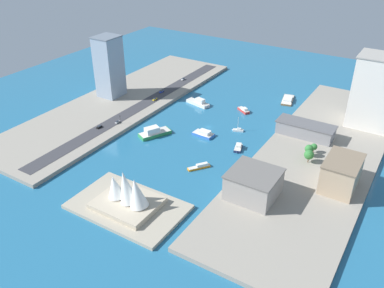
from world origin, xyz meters
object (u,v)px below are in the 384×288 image
Objects in this scene: hatchback_blue at (162,91)px; sailboat_small_white at (238,130)px; tower_tall_glass at (109,67)px; opera_landmark at (127,194)px; water_taxi_orange at (200,167)px; warehouse_low_gray at (305,129)px; ferry_green_doubledeck at (154,132)px; traffic_light_waterfront at (120,118)px; taxi_yellow_cab at (155,99)px; barge_flat_brown at (288,100)px; hotel_broad_white at (377,92)px; catamaran_blue at (204,134)px; carpark_squat_concrete at (253,184)px; sedan_silver at (117,122)px; suv_black at (99,127)px; ferry_white_commuter at (198,102)px; van_white at (183,79)px; patrol_launch_navy at (238,148)px; tugboat_red at (244,110)px; apartment_midrise_tan at (341,174)px.

sailboat_small_white is at bearing 163.76° from hatchback_blue.
opera_landmark is (-107.16, 108.42, -18.44)m from tower_tall_glass.
warehouse_low_gray reaches higher than water_taxi_orange.
water_taxi_orange is 119.01m from hatchback_blue.
traffic_light_waterfront is at bearing 4.44° from ferry_green_doubledeck.
warehouse_low_gray reaches higher than taxi_yellow_cab.
hotel_broad_white is at bearing 166.42° from barge_flat_brown.
water_taxi_orange is 0.56× the size of ferry_green_doubledeck.
tower_tall_glass reaches higher than traffic_light_waterfront.
warehouse_low_gray is (-32.72, 56.11, 6.06)m from barge_flat_brown.
carpark_squat_concrete is (-59.95, 49.31, 8.66)m from catamaran_blue.
catamaran_blue is at bearing -160.95° from sedan_silver.
barge_flat_brown is at bearing -99.28° from sailboat_small_white.
suv_black is at bearing 31.79° from sailboat_small_white.
carpark_squat_concrete is at bearing 134.36° from ferry_white_commuter.
traffic_light_waterfront is at bearing -13.68° from carpark_squat_concrete.
hotel_broad_white is (-77.61, -110.61, 27.50)m from water_taxi_orange.
water_taxi_orange is 145.35m from van_white.
barge_flat_brown is 93.63m from patrol_launch_navy.
warehouse_low_gray is at bearing -177.30° from taxi_yellow_cab.
water_taxi_orange is 82.10m from sedan_silver.
tower_tall_glass reaches higher than taxi_yellow_cab.
tugboat_red is at bearing -132.61° from traffic_light_waterfront.
carpark_squat_concrete is at bearing 117.90° from tugboat_red.
tugboat_red is (12.39, -88.72, 0.27)m from water_taxi_orange.
tower_tall_glass is 11.53× the size of sedan_silver.
suv_black reaches higher than water_taxi_orange.
warehouse_low_gray is 145.67m from suv_black.
hotel_broad_white reaches higher than ferry_white_commuter.
hatchback_blue is (129.69, -10.57, -3.84)m from warehouse_low_gray.
carpark_squat_concrete is at bearing 160.88° from ferry_green_doubledeck.
sedan_silver is (31.19, 2.99, 1.25)m from ferry_green_doubledeck.
sedan_silver is at bearing 18.20° from traffic_light_waterfront.
ferry_green_doubledeck is at bearing 37.68° from sailboat_small_white.
hatchback_blue is at bearing -19.95° from apartment_midrise_tan.
suv_black is at bearing 33.08° from hotel_broad_white.
suv_black is 0.14× the size of opera_landmark.
apartment_midrise_tan is (-128.67, 59.79, 9.63)m from ferry_white_commuter.
patrol_launch_navy is at bearing 48.91° from hotel_broad_white.
opera_landmark reaches higher than apartment_midrise_tan.
sedan_silver is 0.67× the size of traffic_light_waterfront.
patrol_launch_navy is 70.44m from apartment_midrise_tan.
taxi_yellow_cab is at bearing 95.89° from van_white.
warehouse_low_gray reaches higher than barge_flat_brown.
ferry_green_doubledeck is 78.36m from tugboat_red.
ferry_green_doubledeck is 128.34m from apartment_midrise_tan.
apartment_midrise_tan is at bearing -139.19° from carpark_squat_concrete.
ferry_green_doubledeck is 31.36m from sedan_silver.
opera_landmark is at bearing 75.58° from patrol_launch_navy.
sedan_silver is at bearing -13.10° from carpark_squat_concrete.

